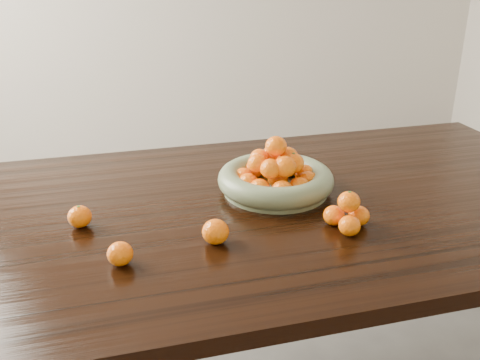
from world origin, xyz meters
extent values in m
cube|color=black|center=(0.00, 0.00, 0.73)|extent=(2.00, 1.00, 0.04)
cube|color=black|center=(0.93, 0.43, 0.35)|extent=(0.08, 0.08, 0.71)
cylinder|color=#697354|center=(0.09, 0.06, 0.76)|extent=(0.29, 0.29, 0.01)
torus|color=#697354|center=(0.09, 0.06, 0.79)|extent=(0.32, 0.32, 0.06)
ellipsoid|color=orange|center=(0.18, 0.07, 0.79)|extent=(0.06, 0.06, 0.05)
ellipsoid|color=orange|center=(0.15, 0.12, 0.79)|extent=(0.05, 0.05, 0.05)
ellipsoid|color=orange|center=(0.11, 0.14, 0.79)|extent=(0.06, 0.06, 0.05)
ellipsoid|color=orange|center=(0.05, 0.14, 0.79)|extent=(0.06, 0.06, 0.05)
ellipsoid|color=orange|center=(0.01, 0.09, 0.79)|extent=(0.05, 0.05, 0.05)
ellipsoid|color=orange|center=(0.01, 0.04, 0.79)|extent=(0.06, 0.06, 0.05)
ellipsoid|color=orange|center=(0.03, 0.00, 0.79)|extent=(0.06, 0.06, 0.05)
ellipsoid|color=orange|center=(0.08, -0.03, 0.79)|extent=(0.06, 0.06, 0.05)
ellipsoid|color=orange|center=(0.13, -0.01, 0.79)|extent=(0.06, 0.06, 0.05)
ellipsoid|color=orange|center=(0.17, 0.02, 0.79)|extent=(0.05, 0.05, 0.05)
ellipsoid|color=orange|center=(0.10, 0.05, 0.79)|extent=(0.06, 0.06, 0.05)
ellipsoid|color=orange|center=(0.13, 0.07, 0.84)|extent=(0.06, 0.06, 0.06)
ellipsoid|color=orange|center=(0.10, 0.11, 0.84)|extent=(0.06, 0.06, 0.06)
ellipsoid|color=orange|center=(0.06, 0.10, 0.84)|extent=(0.05, 0.05, 0.05)
ellipsoid|color=orange|center=(0.04, 0.06, 0.84)|extent=(0.06, 0.06, 0.05)
ellipsoid|color=orange|center=(0.06, 0.01, 0.84)|extent=(0.06, 0.06, 0.05)
ellipsoid|color=orange|center=(0.10, 0.01, 0.84)|extent=(0.06, 0.06, 0.06)
ellipsoid|color=orange|center=(0.13, 0.04, 0.84)|extent=(0.06, 0.06, 0.06)
ellipsoid|color=orange|center=(0.09, 0.06, 0.88)|extent=(0.06, 0.06, 0.05)
ellipsoid|color=orange|center=(0.18, -0.22, 0.77)|extent=(0.05, 0.05, 0.05)
ellipsoid|color=orange|center=(0.22, -0.18, 0.77)|extent=(0.05, 0.05, 0.05)
ellipsoid|color=orange|center=(0.17, -0.17, 0.77)|extent=(0.05, 0.05, 0.05)
ellipsoid|color=orange|center=(0.19, -0.19, 0.82)|extent=(0.05, 0.05, 0.05)
ellipsoid|color=orange|center=(-0.43, -0.02, 0.78)|extent=(0.06, 0.06, 0.05)
ellipsoid|color=orange|center=(-0.35, -0.22, 0.78)|extent=(0.06, 0.06, 0.05)
ellipsoid|color=orange|center=(-0.13, -0.18, 0.78)|extent=(0.06, 0.06, 0.06)
camera|label=1|loc=(-0.36, -1.23, 1.36)|focal=40.00mm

